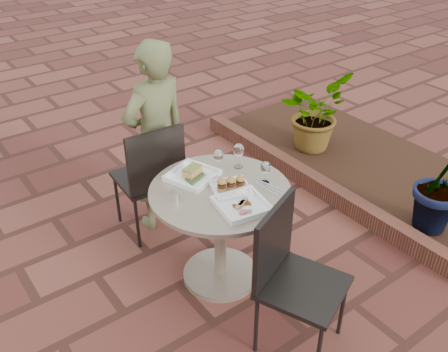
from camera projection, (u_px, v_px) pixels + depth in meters
ground at (178, 285)px, 3.43m from camera, size 60.00×60.00×0.00m
cafe_table at (220, 221)px, 3.25m from camera, size 0.90×0.90×0.73m
chair_far at (152, 172)px, 3.64m from camera, size 0.47×0.47×0.93m
chair_near at (289, 268)px, 2.78m from camera, size 0.58×0.58×0.93m
diner at (156, 138)px, 3.68m from camera, size 0.58×0.42×1.48m
plate_salmon at (193, 175)px, 3.23m from camera, size 0.37×0.37×0.08m
plate_sliders at (231, 186)px, 3.09m from camera, size 0.30×0.30×0.15m
plate_tuna at (242, 205)px, 2.95m from camera, size 0.33×0.33×0.03m
wine_glass_right at (266, 168)px, 3.13m from camera, size 0.07×0.07×0.15m
wine_glass_mid at (218, 156)px, 3.25m from camera, size 0.07×0.07×0.16m
wine_glass_far at (239, 151)px, 3.29m from camera, size 0.07×0.07×0.17m
steel_ramekin at (175, 195)px, 3.03m from camera, size 0.08×0.08×0.05m
cutlery_set at (269, 188)px, 3.14m from camera, size 0.14×0.23×0.00m
planter_curb at (314, 182)px, 4.40m from camera, size 0.12×3.00×0.15m
mulch_bed at (365, 162)px, 4.78m from camera, size 1.30×3.00×0.06m
potted_plant_a at (314, 112)px, 4.80m from camera, size 0.83×0.78×0.74m
potted_plant_b at (444, 183)px, 3.68m from camera, size 0.49×0.42×0.80m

